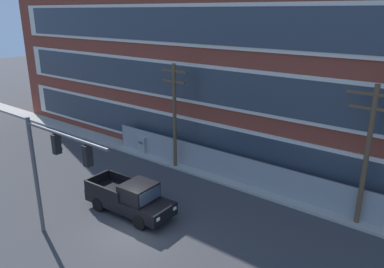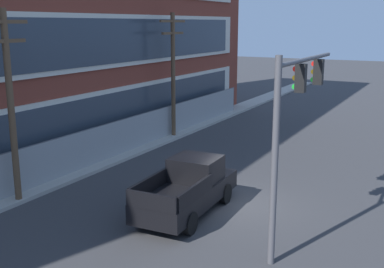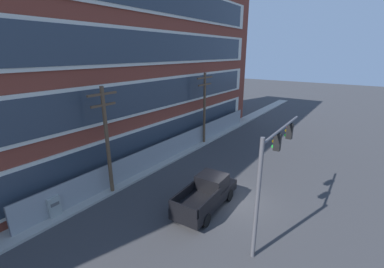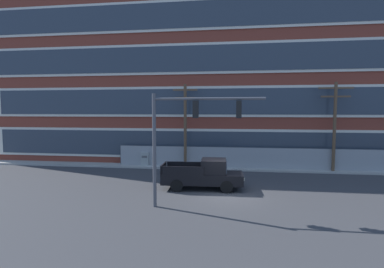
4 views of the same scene
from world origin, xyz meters
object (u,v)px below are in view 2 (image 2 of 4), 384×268
object	(u,v)px
pickup_truck_black	(189,188)
utility_pole_near_corner	(10,99)
utility_pole_midblock	(173,69)
traffic_signal_mast	(294,110)

from	to	relation	value
pickup_truck_black	utility_pole_near_corner	xyz separation A→B (m)	(-2.34, 6.45, 3.21)
pickup_truck_black	utility_pole_midblock	distance (m)	12.70
utility_pole_midblock	utility_pole_near_corner	bearing A→B (deg)	-178.87
pickup_truck_black	traffic_signal_mast	bearing A→B (deg)	-98.55
utility_pole_near_corner	utility_pole_midblock	xyz separation A→B (m)	(12.60, 0.25, 0.12)
utility_pole_near_corner	utility_pole_midblock	world-z (taller)	utility_pole_midblock
traffic_signal_mast	utility_pole_midblock	xyz separation A→B (m)	(10.87, 10.76, -0.10)
utility_pole_near_corner	utility_pole_midblock	bearing A→B (deg)	1.13
traffic_signal_mast	utility_pole_midblock	bearing A→B (deg)	44.70
traffic_signal_mast	pickup_truck_black	distance (m)	5.36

